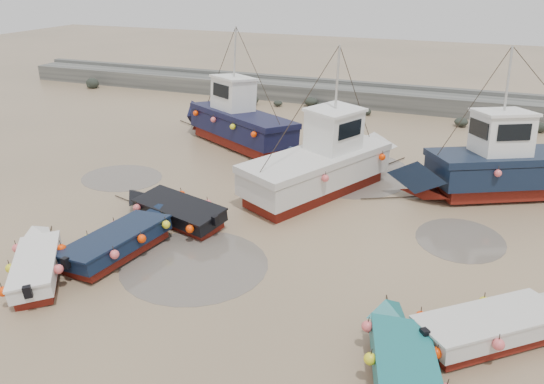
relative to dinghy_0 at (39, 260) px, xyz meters
The scene contains 15 objects.
ground 7.49m from the dinghy_0, 31.48° to the left, with size 120.00×120.00×0.00m, color #A18461.
seawall 26.67m from the dinghy_0, 76.08° to the left, with size 60.00×4.92×1.50m.
puddle_a 4.90m from the dinghy_0, 29.24° to the left, with size 4.95×4.95×0.01m, color #5F574E.
puddle_b 14.47m from the dinghy_0, 31.11° to the left, with size 3.17×3.17×0.01m, color #5F574E.
puddle_c 8.52m from the dinghy_0, 109.12° to the left, with size 3.85×3.85×0.01m, color #5F574E.
puddle_d 14.60m from the dinghy_0, 60.07° to the left, with size 5.33×5.33×0.01m, color #5F574E.
dinghy_0 is the anchor object (origin of this frame).
dinghy_1 2.79m from the dinghy_0, 55.23° to the left, with size 2.69×6.24×1.43m.
dinghy_2 11.41m from the dinghy_0, ahead, with size 2.37×5.28×1.43m.
dinghy_3 13.85m from the dinghy_0, ahead, with size 5.21×4.63×1.43m.
dinghy_4 5.38m from the dinghy_0, 69.51° to the left, with size 5.95×2.78×1.43m.
cabin_boat_0 14.77m from the dinghy_0, 90.41° to the left, with size 9.30×5.93×6.22m.
cabin_boat_1 12.05m from the dinghy_0, 57.31° to the left, with size 5.84×9.83×6.22m.
cabin_boat_2 18.64m from the dinghy_0, 42.14° to the left, with size 10.15×6.45×6.22m.
person 11.72m from the dinghy_0, 66.69° to the left, with size 0.59×0.39×1.62m, color #192236.
Camera 1 is at (5.90, -14.76, 9.16)m, focal length 35.00 mm.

